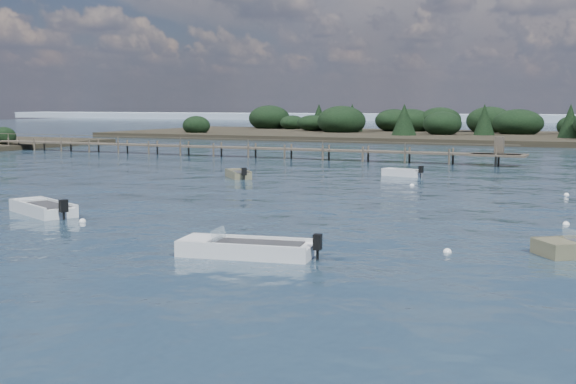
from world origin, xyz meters
The scene contains 12 objects.
ground centered at (0.00, 60.00, 0.00)m, with size 400.00×400.00×0.00m, color #152533.
tender_far_grey centered at (-12.58, 28.22, 0.17)m, with size 3.21×3.32×1.19m.
tender_far_white centered at (-1.46, 34.79, 0.16)m, with size 3.42×1.83×1.15m.
dinghy_mid_white_a centered at (1.65, 2.83, 0.16)m, with size 5.47×2.72×1.26m.
dinghy_mid_grey centered at (-12.77, 7.59, 0.17)m, with size 5.05×3.52×1.28m.
buoy_b centered at (8.36, 6.62, 0.00)m, with size 0.32×0.32×0.32m, color white.
buoy_c centered at (-9.23, 6.48, 0.00)m, with size 0.32×0.32×0.32m, color white.
buoy_e centered at (1.12, 28.36, 0.00)m, with size 0.32×0.32×0.32m, color white.
buoy_extra_a centered at (11.27, 27.20, 0.00)m, with size 0.32×0.32×0.32m, color white.
buoy_extra_b centered at (12.03, 15.39, 0.00)m, with size 0.32×0.32×0.32m, color white.
jetty centered at (-21.74, 47.99, 0.98)m, with size 64.50×3.20×3.40m.
distant_haze centered at (-90.00, 230.00, 0.00)m, with size 280.00×20.00×2.40m, color #94A4B7.
Camera 1 is at (14.18, -20.54, 5.61)m, focal length 45.00 mm.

